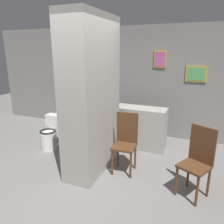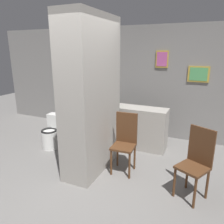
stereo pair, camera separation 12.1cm
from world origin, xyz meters
name	(u,v)px [view 1 (the left image)]	position (x,y,z in m)	size (l,w,h in m)	color
ground_plane	(78,186)	(0.00, 0.00, 0.00)	(14.00, 14.00, 0.00)	slate
wall_back	(131,81)	(0.00, 2.63, 1.30)	(8.00, 0.09, 2.60)	gray
pillar_center	(92,97)	(-0.05, 0.65, 1.30)	(0.53, 1.29, 2.60)	gray
counter_shelf	(131,126)	(0.30, 1.78, 0.44)	(1.48, 0.44, 0.88)	gray
toilet	(50,134)	(-1.27, 1.00, 0.31)	(0.34, 0.50, 0.71)	silver
chair_near_pillar	(126,140)	(0.52, 0.77, 0.56)	(0.39, 0.39, 1.03)	#4C2D19
chair_by_doorway	(198,159)	(1.68, 0.51, 0.56)	(0.50, 0.50, 1.03)	#4C2D19
bicycle	(94,127)	(-0.55, 1.69, 0.35)	(1.64, 0.42, 0.72)	black
bottle_tall	(117,101)	(-0.02, 1.72, 1.01)	(0.09, 0.09, 0.34)	#267233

